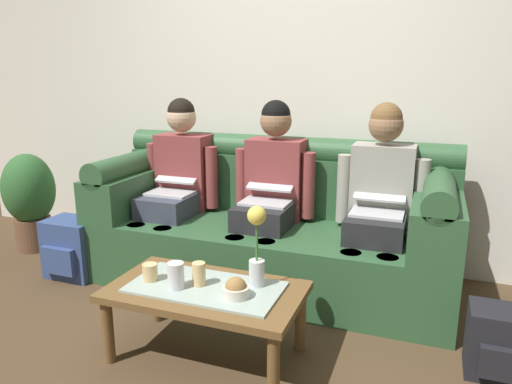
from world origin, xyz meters
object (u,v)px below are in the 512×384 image
object	(u,v)px
person_left	(177,179)
snack_bowl	(236,290)
cup_near_left	(176,275)
cup_far_center	(150,272)
potted_plant	(30,197)
coffee_table	(206,296)
backpack_left	(73,248)
flower_vase	(257,244)
backpack_right	(504,344)
person_middle	(271,187)
couch	(271,228)
person_right	(380,196)
cup_near_right	(199,274)

from	to	relation	value
person_left	snack_bowl	world-z (taller)	person_left
cup_near_left	cup_far_center	size ratio (longest dim) A/B	1.50
potted_plant	coffee_table	bearing A→B (deg)	-23.78
cup_near_left	cup_far_center	bearing A→B (deg)	168.97
cup_near_left	coffee_table	bearing A→B (deg)	29.72
cup_far_center	person_left	bearing A→B (deg)	112.23
cup_far_center	backpack_left	world-z (taller)	cup_far_center
flower_vase	backpack_right	xyz separation A→B (m)	(1.14, 0.24, -0.43)
snack_bowl	cup_far_center	xyz separation A→B (m)	(-0.47, 0.02, 0.01)
person_middle	backpack_left	xyz separation A→B (m)	(-1.31, -0.43, -0.46)
person_left	flower_vase	distance (m)	1.30
couch	person_right	bearing A→B (deg)	-0.34
couch	person_left	xyz separation A→B (m)	(-0.71, -0.00, 0.29)
couch	potted_plant	distance (m)	1.99
flower_vase	person_left	bearing A→B (deg)	136.52
cup_far_center	person_middle	bearing A→B (deg)	74.29
flower_vase	cup_far_center	size ratio (longest dim) A/B	4.68
coffee_table	potted_plant	bearing A→B (deg)	156.22
person_right	snack_bowl	world-z (taller)	person_right
person_left	person_right	bearing A→B (deg)	-0.00
person_left	backpack_left	size ratio (longest dim) A/B	2.99
backpack_right	potted_plant	bearing A→B (deg)	170.88
person_middle	person_right	distance (m)	0.71
person_middle	flower_vase	distance (m)	0.92
cup_near_right	backpack_left	world-z (taller)	cup_near_right
person_middle	backpack_left	size ratio (longest dim) A/B	2.99
snack_bowl	coffee_table	bearing A→B (deg)	163.78
backpack_right	snack_bowl	bearing A→B (deg)	-161.86
coffee_table	snack_bowl	distance (m)	0.21
couch	person_right	world-z (taller)	person_right
flower_vase	backpack_left	distance (m)	1.66
flower_vase	cup_near_left	distance (m)	0.42
cup_near_right	flower_vase	bearing A→B (deg)	19.92
person_right	cup_near_right	distance (m)	1.25
snack_bowl	cup_near_right	size ratio (longest dim) A/B	1.10
couch	backpack_left	xyz separation A→B (m)	(-1.31, -0.43, -0.17)
person_right	backpack_right	bearing A→B (deg)	-44.21
cup_far_center	backpack_right	distance (m)	1.72
cup_far_center	person_right	bearing A→B (deg)	45.84
flower_vase	potted_plant	world-z (taller)	flower_vase
backpack_left	backpack_right	world-z (taller)	backpack_left
person_middle	cup_near_right	world-z (taller)	person_middle
person_middle	cup_far_center	distance (m)	1.09
cup_near_left	backpack_left	xyz separation A→B (m)	(-1.19, 0.63, -0.24)
person_left	snack_bowl	distance (m)	1.39
flower_vase	backpack_right	world-z (taller)	flower_vase
flower_vase	cup_near_right	size ratio (longest dim) A/B	3.47
person_left	backpack_right	world-z (taller)	person_left
snack_bowl	cup_far_center	bearing A→B (deg)	177.95
coffee_table	cup_near_right	distance (m)	0.12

